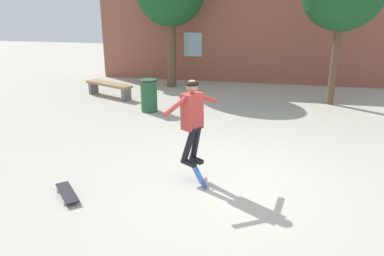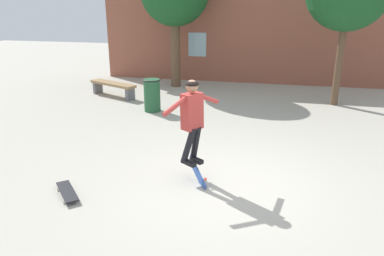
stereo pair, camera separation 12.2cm
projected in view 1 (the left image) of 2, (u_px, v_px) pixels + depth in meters
ground_plane at (222, 184)px, 6.57m from camera, size 40.00×40.00×0.00m
building_backdrop at (253, 23)px, 13.91m from camera, size 12.49×0.52×5.39m
park_bench at (109, 87)px, 12.28m from camera, size 1.81×1.09×0.47m
trash_bin at (149, 95)px, 10.66m from camera, size 0.51×0.51×0.93m
skater at (192, 115)px, 6.31m from camera, size 0.78×1.06×1.49m
skateboard_flipping at (198, 173)px, 6.65m from camera, size 0.46×0.66×0.48m
skateboard_resting at (67, 193)px, 6.14m from camera, size 0.68×0.72×0.08m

